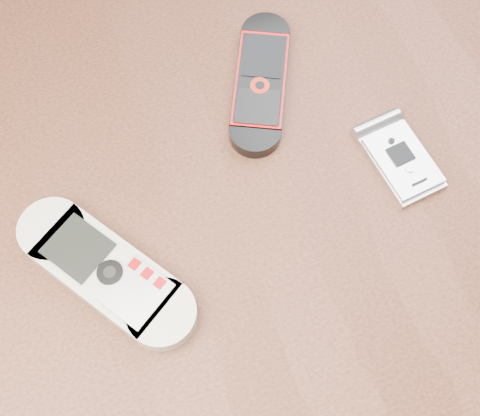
# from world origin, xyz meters

# --- Properties ---
(ground) EXTENTS (4.00, 4.00, 0.00)m
(ground) POSITION_xyz_m (0.00, 0.00, 0.00)
(ground) COLOR #472B19
(ground) RESTS_ON ground
(table) EXTENTS (1.20, 0.80, 0.75)m
(table) POSITION_xyz_m (0.00, 0.00, 0.64)
(table) COLOR black
(table) RESTS_ON ground
(nokia_white) EXTENTS (0.15, 0.18, 0.02)m
(nokia_white) POSITION_xyz_m (-0.12, -0.02, 0.76)
(nokia_white) COLOR beige
(nokia_white) RESTS_ON table
(nokia_black_red) EXTENTS (0.11, 0.16, 0.02)m
(nokia_black_red) POSITION_xyz_m (0.07, 0.12, 0.76)
(nokia_black_red) COLOR black
(nokia_black_red) RESTS_ON table
(motorola_razr) EXTENTS (0.06, 0.10, 0.01)m
(motorola_razr) POSITION_xyz_m (0.16, 0.00, 0.76)
(motorola_razr) COLOR #BBBABF
(motorola_razr) RESTS_ON table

